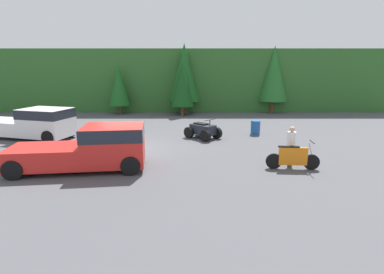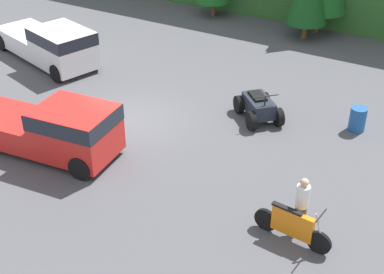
# 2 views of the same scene
# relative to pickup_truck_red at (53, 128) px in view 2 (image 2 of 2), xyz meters

# --- Properties ---
(ground_plane) EXTENTS (80.00, 80.00, 0.00)m
(ground_plane) POSITION_rel_pickup_truck_red_xyz_m (0.80, 2.99, -0.96)
(ground_plane) COLOR #4C4C51
(pickup_truck_red) EXTENTS (5.58, 2.65, 1.83)m
(pickup_truck_red) POSITION_rel_pickup_truck_red_xyz_m (0.00, 0.00, 0.00)
(pickup_truck_red) COLOR red
(pickup_truck_red) RESTS_ON ground_plane
(pickup_truck_second) EXTENTS (6.20, 3.49, 1.83)m
(pickup_truck_second) POSITION_rel_pickup_truck_red_xyz_m (-5.29, 5.47, 0.00)
(pickup_truck_second) COLOR white
(pickup_truck_second) RESTS_ON ground_plane
(dirt_bike) EXTENTS (2.19, 0.60, 1.21)m
(dirt_bike) POSITION_rel_pickup_truck_red_xyz_m (8.30, -0.03, -0.46)
(dirt_bike) COLOR black
(dirt_bike) RESTS_ON ground_plane
(quad_atv) EXTENTS (2.30, 2.27, 1.20)m
(quad_atv) POSITION_rel_pickup_truck_red_xyz_m (4.75, 5.55, -0.48)
(quad_atv) COLOR black
(quad_atv) RESTS_ON ground_plane
(rider_person) EXTENTS (0.47, 0.47, 1.73)m
(rider_person) POSITION_rel_pickup_truck_red_xyz_m (8.33, 0.42, -0.02)
(rider_person) COLOR brown
(rider_person) RESTS_ON ground_plane
(steel_barrel) EXTENTS (0.58, 0.58, 0.88)m
(steel_barrel) POSITION_rel_pickup_truck_red_xyz_m (8.11, 6.59, -0.52)
(steel_barrel) COLOR #1E5193
(steel_barrel) RESTS_ON ground_plane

